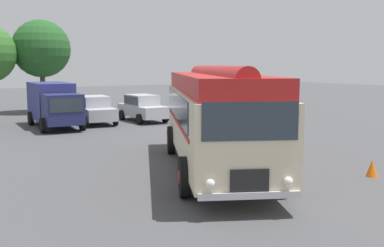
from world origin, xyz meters
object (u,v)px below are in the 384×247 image
(car_mid_left, at_px, (143,108))
(traffic_cone, at_px, (372,168))
(box_van, at_px, (54,103))
(vintage_bus, at_px, (215,114))
(car_near_left, at_px, (95,110))

(car_mid_left, height_order, traffic_cone, car_mid_left)
(box_van, bearing_deg, car_mid_left, -1.55)
(vintage_bus, bearing_deg, car_mid_left, 75.54)
(car_mid_left, distance_m, box_van, 5.50)
(box_van, bearing_deg, vintage_bus, -81.45)
(car_near_left, relative_size, car_mid_left, 1.02)
(vintage_bus, xyz_separation_m, box_van, (-2.03, 13.49, -0.53))
(car_near_left, xyz_separation_m, car_mid_left, (2.97, -0.39, 0.00))
(car_near_left, bearing_deg, car_mid_left, -7.51)
(car_mid_left, bearing_deg, vintage_bus, -104.46)
(car_near_left, height_order, car_mid_left, same)
(box_van, bearing_deg, car_near_left, 5.56)
(vintage_bus, height_order, car_mid_left, vintage_bus)
(vintage_bus, bearing_deg, car_near_left, 88.03)
(car_mid_left, height_order, box_van, box_van)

